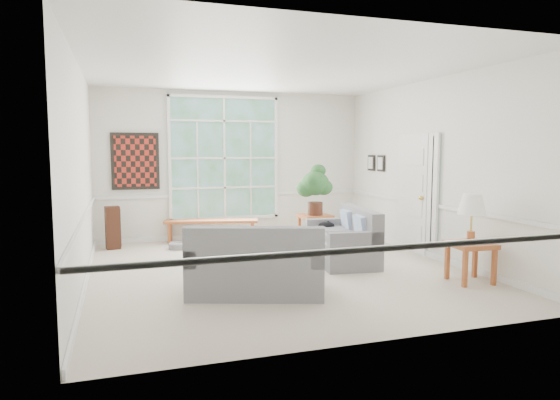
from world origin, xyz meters
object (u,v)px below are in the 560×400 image
object	(u,v)px
loveseat_right	(341,235)
loveseat_front	(256,258)
side_table	(470,262)
end_table	(315,229)
coffee_table	(273,250)

from	to	relation	value
loveseat_right	loveseat_front	distance (m)	2.23
loveseat_front	side_table	xyz separation A→B (m)	(2.96, -0.39, -0.18)
loveseat_front	loveseat_right	bearing A→B (deg)	54.65
loveseat_right	side_table	world-z (taller)	loveseat_right
loveseat_right	end_table	size ratio (longest dim) A/B	2.84
loveseat_right	loveseat_front	bearing A→B (deg)	-135.96
end_table	coffee_table	bearing A→B (deg)	-134.39
loveseat_front	end_table	size ratio (longest dim) A/B	2.94
loveseat_front	coffee_table	distance (m)	1.79
loveseat_right	coffee_table	xyz separation A→B (m)	(-1.08, 0.30, -0.24)
loveseat_right	coffee_table	distance (m)	1.15
loveseat_front	coffee_table	xyz separation A→B (m)	(0.72, 1.62, -0.25)
loveseat_front	end_table	xyz separation A→B (m)	(1.97, 2.90, -0.17)
loveseat_right	end_table	bearing A→B (deg)	91.60
loveseat_right	side_table	bearing A→B (deg)	-47.91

